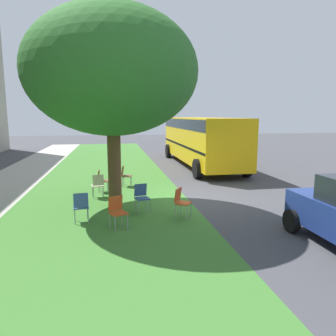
{
  "coord_description": "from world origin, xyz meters",
  "views": [
    {
      "loc": [
        -10.91,
        2.87,
        3.0
      ],
      "look_at": [
        -0.17,
        0.97,
        1.21
      ],
      "focal_mm": 34.04,
      "sensor_mm": 36.0,
      "label": 1
    }
  ],
  "objects": [
    {
      "name": "ground",
      "position": [
        0.0,
        0.0,
        0.0
      ],
      "size": [
        80.0,
        80.0,
        0.0
      ],
      "primitive_type": "plane",
      "color": "#424247"
    },
    {
      "name": "grass_verge",
      "position": [
        0.0,
        3.2,
        0.0
      ],
      "size": [
        48.0,
        6.0,
        0.01
      ],
      "primitive_type": "cube",
      "color": "#3D752D",
      "rests_on": "ground"
    },
    {
      "name": "street_tree",
      "position": [
        -0.32,
        2.8,
        4.36
      ],
      "size": [
        5.48,
        5.48,
        6.4
      ],
      "color": "brown",
      "rests_on": "ground"
    },
    {
      "name": "chair_0",
      "position": [
        0.83,
        3.42,
        0.52
      ],
      "size": [
        0.49,
        0.49,
        0.88
      ],
      "color": "beige",
      "rests_on": "ground"
    },
    {
      "name": "chair_1",
      "position": [
        -1.95,
        3.78,
        0.52
      ],
      "size": [
        0.47,
        0.47,
        0.88
      ],
      "color": "#335184",
      "rests_on": "ground"
    },
    {
      "name": "chair_2",
      "position": [
        -1.18,
        1.99,
        0.52
      ],
      "size": [
        0.5,
        0.5,
        0.88
      ],
      "color": "#335184",
      "rests_on": "ground"
    },
    {
      "name": "chair_3",
      "position": [
        -2.6,
        2.78,
        0.52
      ],
      "size": [
        0.55,
        0.55,
        0.88
      ],
      "color": "#C64C1E",
      "rests_on": "ground"
    },
    {
      "name": "chair_4",
      "position": [
        1.75,
        3.31,
        0.52
      ],
      "size": [
        0.45,
        0.45,
        0.88
      ],
      "color": "brown",
      "rests_on": "ground"
    },
    {
      "name": "chair_5",
      "position": [
        -1.95,
        0.88,
        0.52
      ],
      "size": [
        0.58,
        0.58,
        0.88
      ],
      "color": "#C64C1E",
      "rests_on": "ground"
    },
    {
      "name": "chair_6",
      "position": [
        2.64,
        2.34,
        0.52
      ],
      "size": [
        0.49,
        0.49,
        0.88
      ],
      "color": "brown",
      "rests_on": "ground"
    },
    {
      "name": "school_bus",
      "position": [
        7.7,
        -2.41,
        1.76
      ],
      "size": [
        10.4,
        2.8,
        2.88
      ],
      "color": "yellow",
      "rests_on": "ground"
    }
  ]
}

